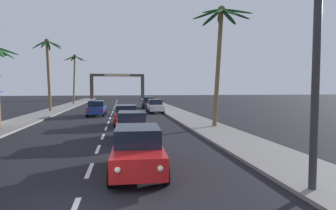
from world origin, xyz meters
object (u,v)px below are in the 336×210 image
(sedan_parked_nearest_kerb, at_px, (155,106))
(sedan_fifth_in_queue, at_px, (126,115))
(sedan_oncoming_far, at_px, (97,108))
(traffic_signal_mast, at_px, (193,0))
(sedan_third_in_queue, at_px, (132,125))
(palm_left_third, at_px, (48,61))
(town_gateway_arch, at_px, (117,83))
(palm_right_second, at_px, (220,37))
(sedan_lead_at_stop_bar, at_px, (138,149))
(sedan_parked_mid_kerb, at_px, (148,102))
(palm_left_farthest, at_px, (75,68))

(sedan_parked_nearest_kerb, bearing_deg, sedan_fifth_in_queue, -108.26)
(sedan_parked_nearest_kerb, bearing_deg, sedan_oncoming_far, -157.53)
(traffic_signal_mast, relative_size, sedan_third_in_queue, 2.53)
(palm_left_third, relative_size, town_gateway_arch, 0.65)
(palm_left_third, height_order, palm_right_second, palm_left_third)
(sedan_lead_at_stop_bar, xyz_separation_m, palm_right_second, (6.96, 10.55, 6.17))
(traffic_signal_mast, height_order, town_gateway_arch, traffic_signal_mast)
(sedan_parked_mid_kerb, bearing_deg, town_gateway_arch, 98.70)
(sedan_lead_at_stop_bar, distance_m, town_gateway_arch, 67.15)
(traffic_signal_mast, relative_size, sedan_parked_nearest_kerb, 2.54)
(sedan_third_in_queue, height_order, sedan_parked_mid_kerb, same)
(sedan_parked_mid_kerb, relative_size, palm_right_second, 0.48)
(traffic_signal_mast, bearing_deg, palm_right_second, 67.29)
(sedan_parked_mid_kerb, bearing_deg, sedan_parked_nearest_kerb, -89.48)
(traffic_signal_mast, bearing_deg, sedan_lead_at_stop_bar, 114.30)
(traffic_signal_mast, bearing_deg, palm_left_farthest, 102.76)
(sedan_parked_mid_kerb, relative_size, palm_left_farthest, 0.49)
(traffic_signal_mast, relative_size, sedan_fifth_in_queue, 2.54)
(town_gateway_arch, bearing_deg, traffic_signal_mast, -87.45)
(palm_right_second, bearing_deg, sedan_oncoming_far, 132.73)
(palm_left_farthest, distance_m, town_gateway_arch, 25.08)
(palm_left_farthest, bearing_deg, sedan_oncoming_far, -75.00)
(sedan_parked_mid_kerb, bearing_deg, sedan_lead_at_stop_bar, -96.03)
(palm_left_third, bearing_deg, sedan_parked_mid_kerb, 19.88)
(sedan_lead_at_stop_bar, bearing_deg, traffic_signal_mast, -65.70)
(sedan_third_in_queue, bearing_deg, palm_left_third, 115.01)
(sedan_parked_nearest_kerb, xyz_separation_m, palm_left_farthest, (-12.64, 18.58, 5.97))
(palm_left_third, bearing_deg, sedan_third_in_queue, -64.99)
(traffic_signal_mast, distance_m, sedan_third_in_queue, 10.64)
(sedan_lead_at_stop_bar, relative_size, palm_left_third, 0.48)
(sedan_fifth_in_queue, bearing_deg, palm_left_third, 123.41)
(sedan_oncoming_far, relative_size, town_gateway_arch, 0.31)
(traffic_signal_mast, relative_size, palm_left_third, 1.21)
(town_gateway_arch, bearing_deg, sedan_parked_mid_kerb, -81.30)
(sedan_fifth_in_queue, distance_m, sedan_parked_nearest_kerb, 11.99)
(sedan_oncoming_far, distance_m, sedan_parked_nearest_kerb, 7.47)
(sedan_fifth_in_queue, bearing_deg, sedan_parked_mid_kerb, 79.34)
(palm_left_third, bearing_deg, sedan_lead_at_stop_bar, -70.41)
(sedan_third_in_queue, xyz_separation_m, palm_left_farthest, (-9.12, 36.56, 5.97))
(sedan_oncoming_far, distance_m, town_gateway_arch, 45.47)
(sedan_lead_at_stop_bar, relative_size, sedan_oncoming_far, 1.01)
(traffic_signal_mast, bearing_deg, sedan_third_in_queue, 97.85)
(palm_left_third, height_order, town_gateway_arch, palm_left_third)
(sedan_parked_nearest_kerb, height_order, palm_left_third, palm_left_third)
(sedan_oncoming_far, bearing_deg, palm_right_second, -47.27)
(sedan_lead_at_stop_bar, bearing_deg, palm_left_third, 109.59)
(town_gateway_arch, bearing_deg, sedan_fifth_in_queue, -88.34)
(sedan_lead_at_stop_bar, height_order, palm_left_third, palm_left_third)
(palm_right_second, height_order, town_gateway_arch, palm_right_second)
(sedan_oncoming_far, bearing_deg, traffic_signal_mast, -79.23)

